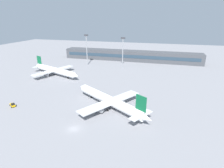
{
  "coord_description": "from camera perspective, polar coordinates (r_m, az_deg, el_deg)",
  "views": [
    {
      "loc": [
        27.58,
        -48.69,
        36.89
      ],
      "look_at": [
        2.85,
        40.0,
        3.0
      ],
      "focal_mm": 28.88,
      "sensor_mm": 36.0,
      "label": 1
    }
  ],
  "objects": [
    {
      "name": "floodlight_tower_east",
      "position": [
        149.66,
        -8.03,
        11.34
      ],
      "size": [
        3.2,
        0.8,
        24.65
      ],
      "color": "gray",
      "rests_on": "ground_plane"
    },
    {
      "name": "airplane_mid",
      "position": [
        128.49,
        -17.61,
        4.13
      ],
      "size": [
        43.12,
        30.89,
        11.11
      ],
      "color": "white",
      "rests_on": "ground_plane"
    },
    {
      "name": "baggage_tug_yellow",
      "position": [
        91.27,
        -28.96,
        -5.79
      ],
      "size": [
        3.85,
        3.18,
        1.75
      ],
      "color": "#F2B20C",
      "rests_on": "ground_plane"
    },
    {
      "name": "ground_plane",
      "position": [
        99.93,
        -1.57,
        -1.46
      ],
      "size": [
        400.0,
        400.0,
        0.0
      ],
      "primitive_type": "plane",
      "color": "gray"
    },
    {
      "name": "terminal_building",
      "position": [
        166.98,
        5.85,
        8.92
      ],
      "size": [
        123.16,
        12.13,
        9.0
      ],
      "color": "#3F4247",
      "rests_on": "ground_plane"
    },
    {
      "name": "floodlight_tower_west",
      "position": [
        138.59,
        3.42,
        10.55
      ],
      "size": [
        3.2,
        0.8,
        23.49
      ],
      "color": "gray",
      "rests_on": "ground_plane"
    },
    {
      "name": "airplane_near",
      "position": [
        78.33,
        -1.06,
        -5.1
      ],
      "size": [
        39.96,
        29.21,
        11.19
      ],
      "color": "white",
      "rests_on": "ground_plane"
    }
  ]
}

